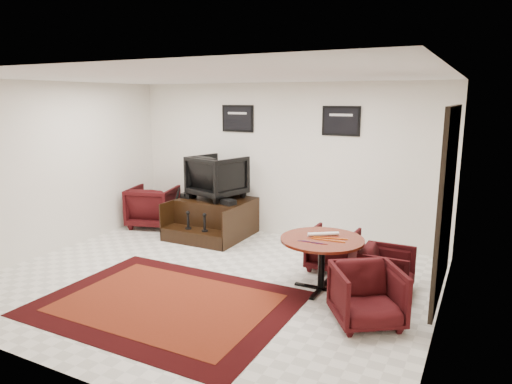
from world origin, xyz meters
TOP-DOWN VIEW (x-y plane):
  - ground at (0.00, 0.00)m, footprint 6.00×6.00m
  - room_shell at (0.41, 0.12)m, footprint 6.02×5.02m
  - area_rug at (-0.07, -0.87)m, footprint 3.10×2.32m
  - shine_podium at (-1.10, 1.91)m, footprint 1.32×1.36m
  - shine_chair at (-1.10, 2.05)m, footprint 1.06×1.02m
  - shoes_pair at (-1.63, 1.84)m, footprint 0.21×0.25m
  - polish_kit at (-0.66, 1.68)m, footprint 0.30×0.25m
  - umbrella_black at (-1.85, 1.68)m, footprint 0.34×0.13m
  - umbrella_hooked at (-1.86, 1.86)m, footprint 0.30×0.11m
  - armchair_side at (-2.50, 1.86)m, footprint 1.06×1.02m
  - meeting_table at (1.52, 0.42)m, footprint 1.10×1.10m
  - table_chair_back at (1.42, 1.22)m, footprint 0.68×0.64m
  - table_chair_window at (2.32, 0.73)m, footprint 0.61×0.65m
  - table_chair_corner at (2.29, -0.24)m, footprint 0.98×0.97m
  - paper_roll at (1.49, 0.53)m, footprint 0.37×0.28m
  - table_clutter at (1.58, 0.36)m, footprint 0.57×0.35m

SIDE VIEW (x-z plane):
  - ground at x=0.00m, z-range 0.00..0.00m
  - area_rug at x=-0.07m, z-range 0.00..0.01m
  - shine_podium at x=-1.10m, z-range -0.03..0.65m
  - table_chair_window at x=2.32m, z-range 0.00..0.67m
  - table_chair_back at x=1.42m, z-range 0.00..0.69m
  - table_chair_corner at x=2.29m, z-range 0.00..0.75m
  - umbrella_hooked at x=-1.86m, z-range 0.00..0.80m
  - armchair_side at x=-2.50m, z-range 0.00..0.89m
  - umbrella_black at x=-1.85m, z-range 0.00..0.93m
  - meeting_table at x=1.52m, z-range 0.27..0.99m
  - polish_kit at x=-0.66m, z-range 0.68..0.77m
  - shoes_pair at x=-1.63m, z-range 0.68..0.77m
  - table_clutter at x=1.58m, z-range 0.72..0.73m
  - paper_roll at x=1.49m, z-range 0.72..0.77m
  - shine_chair at x=-1.10m, z-range 0.68..1.58m
  - room_shell at x=0.41m, z-range 0.38..3.19m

